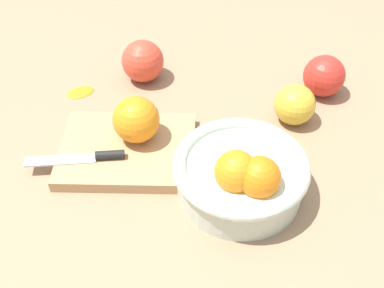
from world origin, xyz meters
The scene contains 9 objects.
ground_plane centered at (0.00, 0.00, 0.00)m, with size 2.40×2.40×0.00m, color #997556.
bowl centered at (-0.12, 0.07, 0.04)m, with size 0.20×0.20×0.10m.
cutting_board centered at (0.07, 0.02, 0.01)m, with size 0.22×0.17×0.02m, color tan.
orange_on_board centered at (0.05, -0.01, 0.06)m, with size 0.08×0.08×0.08m, color orange.
knife centered at (0.12, 0.05, 0.02)m, with size 0.16×0.05×0.01m.
apple_front_left centered at (-0.26, -0.19, 0.04)m, with size 0.08×0.08×0.08m, color red.
apple_front_right centered at (0.08, -0.19, 0.04)m, with size 0.08×0.08×0.08m, color #D6422D.
apple_front_left_2 centered at (-0.20, -0.11, 0.04)m, with size 0.07×0.07×0.07m, color gold.
citrus_peel centered at (0.19, -0.13, 0.00)m, with size 0.05×0.04×0.01m, color orange.
Camera 1 is at (-0.11, 0.55, 0.56)m, focal length 44.74 mm.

